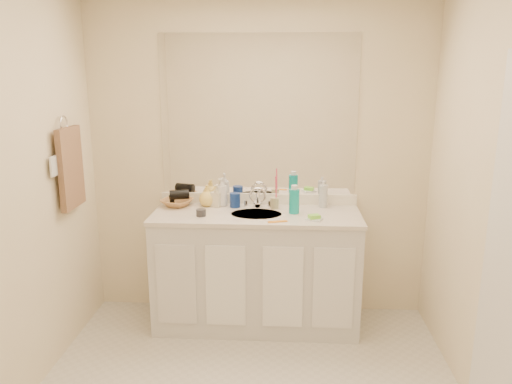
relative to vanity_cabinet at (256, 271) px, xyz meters
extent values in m
cube|color=#F5E4C0|center=(0.00, 0.28, 0.77)|extent=(2.60, 0.02, 2.40)
cube|color=#F5E4C0|center=(0.00, -2.33, 0.77)|extent=(2.60, 0.02, 2.40)
cube|color=#F5E4C0|center=(-1.30, -1.02, 0.77)|extent=(0.02, 2.60, 2.40)
cube|color=#F5E4C0|center=(1.30, -1.02, 0.77)|extent=(0.02, 2.60, 2.40)
cube|color=silver|center=(0.00, 0.00, 0.00)|extent=(1.50, 0.55, 0.85)
cube|color=silver|center=(0.00, 0.00, 0.44)|extent=(1.52, 0.57, 0.03)
cube|color=white|center=(0.00, 0.26, 0.50)|extent=(1.52, 0.03, 0.08)
cylinder|color=beige|center=(0.00, -0.02, 0.44)|extent=(0.37, 0.37, 0.02)
cylinder|color=silver|center=(0.00, 0.16, 0.51)|extent=(0.02, 0.02, 0.11)
cube|color=white|center=(0.00, 0.27, 1.14)|extent=(1.48, 0.01, 1.20)
cylinder|color=navy|center=(-0.17, 0.15, 0.51)|extent=(0.08, 0.08, 0.11)
cylinder|color=#C3B989|center=(0.13, 0.12, 0.50)|extent=(0.08, 0.08, 0.09)
cylinder|color=#FC4269|center=(0.14, 0.12, 0.60)|extent=(0.02, 0.04, 0.20)
cylinder|color=#0DA7A7|center=(0.27, 0.01, 0.54)|extent=(0.09, 0.09, 0.18)
cylinder|color=silver|center=(0.50, 0.19, 0.54)|extent=(0.07, 0.07, 0.17)
cube|color=white|center=(0.41, -0.15, 0.46)|extent=(0.13, 0.12, 0.01)
cube|color=#7CE036|center=(0.41, -0.15, 0.48)|extent=(0.09, 0.08, 0.03)
cube|color=orange|center=(0.16, -0.21, 0.46)|extent=(0.14, 0.07, 0.01)
cylinder|color=#29292E|center=(-0.39, -0.10, 0.48)|extent=(0.09, 0.09, 0.05)
imported|color=white|center=(-0.27, 0.18, 0.56)|extent=(0.10, 0.11, 0.22)
imported|color=beige|center=(-0.31, 0.16, 0.54)|extent=(0.10, 0.10, 0.17)
imported|color=#F9D661|center=(-0.39, 0.17, 0.54)|extent=(0.16, 0.16, 0.16)
imported|color=#B37C48|center=(-0.62, 0.15, 0.48)|extent=(0.29, 0.29, 0.06)
cylinder|color=black|center=(-0.60, 0.15, 0.54)|extent=(0.16, 0.11, 0.07)
torus|color=silver|center=(-1.27, -0.25, 1.12)|extent=(0.01, 0.11, 0.11)
cube|color=brown|center=(-1.25, -0.25, 0.82)|extent=(0.04, 0.32, 0.55)
cube|color=white|center=(-1.27, -0.45, 0.88)|extent=(0.01, 0.08, 0.13)
camera|label=1|loc=(0.20, -3.49, 1.48)|focal=35.00mm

